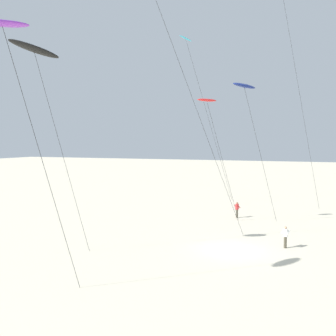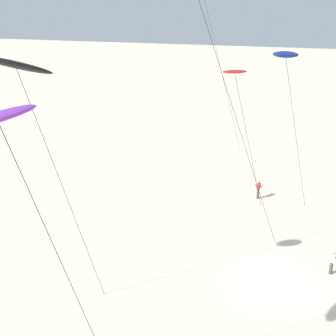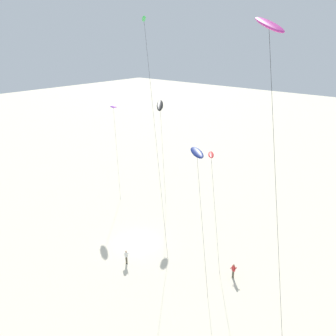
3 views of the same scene
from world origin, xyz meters
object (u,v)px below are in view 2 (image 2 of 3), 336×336
at_px(kite_black, 16,66).
at_px(kite_red, 235,74).
at_px(kite_navy, 286,55).
at_px(kite_flyer_nearest, 258,189).
at_px(kite_flyer_middle, 332,262).

height_order(kite_black, kite_red, kite_black).
relative_size(kite_black, kite_navy, 1.10).
height_order(kite_flyer_nearest, kite_flyer_middle, same).
distance_m(kite_black, kite_navy, 18.70).
relative_size(kite_black, kite_flyer_nearest, 8.92).
height_order(kite_navy, kite_flyer_nearest, kite_navy).
bearing_deg(kite_navy, kite_flyer_nearest, 17.42).
xyz_separation_m(kite_flyer_nearest, kite_flyer_middle, (-10.13, -5.56, 0.00)).
relative_size(kite_red, kite_flyer_nearest, 7.24).
bearing_deg(kite_flyer_middle, kite_flyer_nearest, 28.78).
bearing_deg(kite_navy, kite_black, 142.52).
relative_size(kite_navy, kite_flyer_nearest, 8.11).
height_order(kite_black, kite_flyer_nearest, kite_black).
bearing_deg(kite_navy, kite_red, 99.39).
height_order(kite_red, kite_navy, kite_navy).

